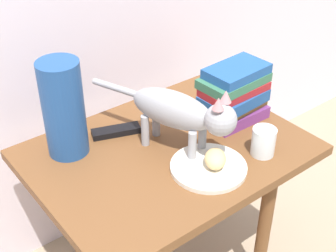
# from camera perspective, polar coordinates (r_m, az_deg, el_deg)

# --- Properties ---
(side_table) EXTENTS (0.80, 0.60, 0.56)m
(side_table) POSITION_cam_1_polar(r_m,az_deg,el_deg) (1.46, -0.00, -5.15)
(side_table) COLOR brown
(side_table) RESTS_ON ground
(plate) EXTENTS (0.22, 0.22, 0.01)m
(plate) POSITION_cam_1_polar(r_m,az_deg,el_deg) (1.34, 4.88, -4.97)
(plate) COLOR silver
(plate) RESTS_ON side_table
(bread_roll) EXTENTS (0.10, 0.10, 0.05)m
(bread_roll) POSITION_cam_1_polar(r_m,az_deg,el_deg) (1.32, 5.70, -3.95)
(bread_roll) COLOR #E0BC7A
(bread_roll) RESTS_ON plate
(cat) EXTENTS (0.20, 0.46, 0.23)m
(cat) POSITION_cam_1_polar(r_m,az_deg,el_deg) (1.34, 1.60, 1.68)
(cat) COLOR #99999E
(cat) RESTS_ON side_table
(book_stack) EXTENTS (0.23, 0.15, 0.19)m
(book_stack) POSITION_cam_1_polar(r_m,az_deg,el_deg) (1.51, 7.97, 3.77)
(book_stack) COLOR #72337A
(book_stack) RESTS_ON side_table
(green_vase) EXTENTS (0.12, 0.12, 0.29)m
(green_vase) POSITION_cam_1_polar(r_m,az_deg,el_deg) (1.36, -12.43, 2.01)
(green_vase) COLOR navy
(green_vase) RESTS_ON side_table
(candle_jar) EXTENTS (0.07, 0.07, 0.08)m
(candle_jar) POSITION_cam_1_polar(r_m,az_deg,el_deg) (1.40, 11.36, -2.01)
(candle_jar) COLOR silver
(candle_jar) RESTS_ON side_table
(tv_remote) EXTENTS (0.16, 0.09, 0.02)m
(tv_remote) POSITION_cam_1_polar(r_m,az_deg,el_deg) (1.48, -6.26, -0.61)
(tv_remote) COLOR black
(tv_remote) RESTS_ON side_table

